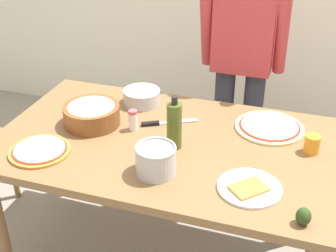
% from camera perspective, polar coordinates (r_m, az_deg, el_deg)
% --- Properties ---
extents(dining_table, '(1.60, 0.96, 0.76)m').
position_cam_1_polar(dining_table, '(2.18, -0.41, -3.83)').
color(dining_table, brown).
rests_on(dining_table, ground).
extents(person_cook, '(0.49, 0.25, 1.62)m').
position_cam_1_polar(person_cook, '(2.67, 9.40, 8.87)').
color(person_cook, '#2D2D38').
rests_on(person_cook, ground).
extents(pizza_raw_on_board, '(0.34, 0.34, 0.02)m').
position_cam_1_polar(pizza_raw_on_board, '(2.28, 12.68, -0.11)').
color(pizza_raw_on_board, beige).
rests_on(pizza_raw_on_board, dining_table).
extents(pizza_cooked_on_tray, '(0.28, 0.28, 0.02)m').
position_cam_1_polar(pizza_cooked_on_tray, '(2.12, -15.91, -2.98)').
color(pizza_cooked_on_tray, '#C67A33').
rests_on(pizza_cooked_on_tray, dining_table).
extents(plate_with_slice, '(0.26, 0.26, 0.02)m').
position_cam_1_polar(plate_with_slice, '(1.85, 10.22, -7.70)').
color(plate_with_slice, white).
rests_on(plate_with_slice, dining_table).
extents(popcorn_bowl, '(0.28, 0.28, 0.11)m').
position_cam_1_polar(popcorn_bowl, '(2.27, -9.63, 1.64)').
color(popcorn_bowl, brown).
rests_on(popcorn_bowl, dining_table).
extents(mixing_bowl_steel, '(0.20, 0.20, 0.08)m').
position_cam_1_polar(mixing_bowl_steel, '(2.45, -3.34, 3.69)').
color(mixing_bowl_steel, '#B7B7BC').
rests_on(mixing_bowl_steel, dining_table).
extents(olive_oil_bottle, '(0.07, 0.07, 0.26)m').
position_cam_1_polar(olive_oil_bottle, '(2.03, 0.81, 0.10)').
color(olive_oil_bottle, '#47561E').
rests_on(olive_oil_bottle, dining_table).
extents(steel_pot, '(0.17, 0.17, 0.13)m').
position_cam_1_polar(steel_pot, '(1.88, -1.56, -4.28)').
color(steel_pot, '#B7B7BC').
rests_on(steel_pot, dining_table).
extents(cup_orange, '(0.07, 0.07, 0.08)m').
position_cam_1_polar(cup_orange, '(2.13, 17.74, -2.19)').
color(cup_orange, orange).
rests_on(cup_orange, dining_table).
extents(salt_shaker, '(0.04, 0.04, 0.11)m').
position_cam_1_polar(salt_shaker, '(2.20, -4.43, 0.75)').
color(salt_shaker, white).
rests_on(salt_shaker, dining_table).
extents(chef_knife, '(0.27, 0.16, 0.02)m').
position_cam_1_polar(chef_knife, '(2.26, -0.67, 0.38)').
color(chef_knife, silver).
rests_on(chef_knife, dining_table).
extents(avocado, '(0.06, 0.06, 0.07)m').
position_cam_1_polar(avocado, '(1.72, 16.75, -10.88)').
color(avocado, '#2D4219').
rests_on(avocado, dining_table).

